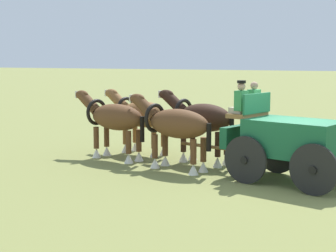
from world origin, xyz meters
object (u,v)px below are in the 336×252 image
Objects in this scene: draft_horse_rear_near at (175,125)px; draft_horse_lead_near at (114,119)px; draft_horse_rear_off at (201,120)px; show_wagon at (288,139)px; draft_horse_lead_off at (141,116)px.

draft_horse_lead_near is at bearing -17.35° from draft_horse_rear_near.
show_wagon is at bearing 151.79° from draft_horse_rear_off.
show_wagon is at bearing 156.45° from draft_horse_lead_off.
draft_horse_rear_off is (3.04, -1.63, 0.20)m from show_wagon.
draft_horse_lead_near is (5.91, -1.17, 0.15)m from show_wagon.
draft_horse_rear_off is 2.91m from draft_horse_lead_near.
draft_horse_lead_near is at bearing 72.35° from draft_horse_lead_off.
draft_horse_rear_near is (3.43, -0.39, 0.15)m from show_wagon.
show_wagon reaches higher than draft_horse_rear_near.
draft_horse_rear_near is at bearing 72.58° from draft_horse_rear_off.
draft_horse_lead_near is at bearing 9.19° from draft_horse_rear_off.
show_wagon is at bearing 168.84° from draft_horse_lead_near.
draft_horse_rear_off is at bearing -170.81° from draft_horse_lead_near.
show_wagon reaches higher than draft_horse_rear_off.
show_wagon is at bearing 173.50° from draft_horse_rear_near.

